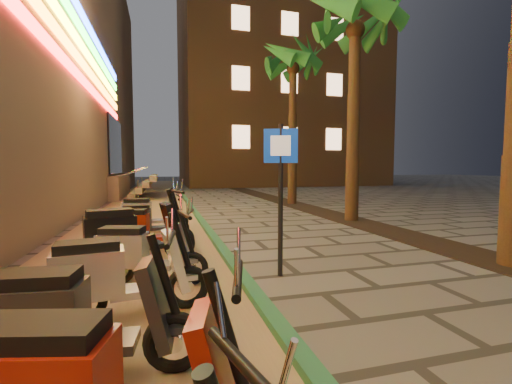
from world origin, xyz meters
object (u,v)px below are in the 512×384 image
object	(u,v)px
pedestrian_sign	(281,179)
scooter_10	(147,220)
scooter_6	(115,275)
scooter_11	(147,213)
scooter_7	(140,252)
scooter_9	(143,228)
scooter_5	(71,320)
scooter_8	(128,234)

from	to	relation	value
pedestrian_sign	scooter_10	size ratio (longest dim) A/B	1.53
scooter_6	scooter_11	distance (m)	5.09
scooter_6	scooter_10	world-z (taller)	scooter_6
pedestrian_sign	scooter_6	bearing A→B (deg)	-134.18
pedestrian_sign	scooter_7	world-z (taller)	pedestrian_sign
scooter_6	scooter_7	distance (m)	1.12
scooter_10	scooter_11	distance (m)	0.97
pedestrian_sign	scooter_9	bearing A→B (deg)	157.23
scooter_9	scooter_10	xyz separation A→B (m)	(0.03, 1.09, -0.02)
pedestrian_sign	scooter_10	xyz separation A→B (m)	(-2.04, 3.16, -1.02)
scooter_10	scooter_11	bearing A→B (deg)	86.65
scooter_7	scooter_9	size ratio (longest dim) A/B	0.97
scooter_6	scooter_11	bearing A→B (deg)	80.38
scooter_5	scooter_10	distance (m)	5.18
scooter_8	scooter_11	xyz separation A→B (m)	(0.18, 3.05, -0.06)
pedestrian_sign	scooter_10	bearing A→B (deg)	145.13
scooter_5	scooter_8	xyz separation A→B (m)	(0.14, 3.09, 0.06)
scooter_6	scooter_9	world-z (taller)	scooter_6
pedestrian_sign	scooter_11	xyz separation A→B (m)	(-2.07, 4.13, -0.98)
scooter_9	scooter_10	world-z (taller)	scooter_9
scooter_6	scooter_5	bearing A→B (deg)	-107.96
scooter_6	scooter_9	xyz separation A→B (m)	(0.13, 3.03, -0.03)
scooter_11	scooter_7	bearing A→B (deg)	-85.49
scooter_6	scooter_8	distance (m)	2.04
scooter_7	scooter_10	xyz separation A→B (m)	(-0.02, 3.02, -0.01)
scooter_7	scooter_10	world-z (taller)	scooter_7
scooter_5	scooter_7	xyz separation A→B (m)	(0.36, 2.15, -0.03)
pedestrian_sign	scooter_10	distance (m)	3.90
scooter_7	scooter_6	bearing A→B (deg)	-84.97
scooter_6	scooter_10	size ratio (longest dim) A/B	1.10
scooter_10	scooter_11	xyz separation A→B (m)	(-0.03, 0.97, 0.03)
scooter_7	scooter_11	size ratio (longest dim) A/B	0.94
scooter_10	scooter_11	size ratio (longest dim) A/B	0.93
pedestrian_sign	scooter_7	bearing A→B (deg)	-161.69
scooter_8	scooter_10	size ratio (longest dim) A/B	1.21
scooter_10	scooter_11	world-z (taller)	scooter_11
scooter_5	scooter_7	world-z (taller)	scooter_5
scooter_5	scooter_7	bearing A→B (deg)	86.65
scooter_8	pedestrian_sign	bearing A→B (deg)	-40.63
pedestrian_sign	scooter_7	size ratio (longest dim) A/B	1.51
scooter_10	scooter_6	bearing A→B (deg)	-97.37
scooter_5	scooter_8	distance (m)	3.09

